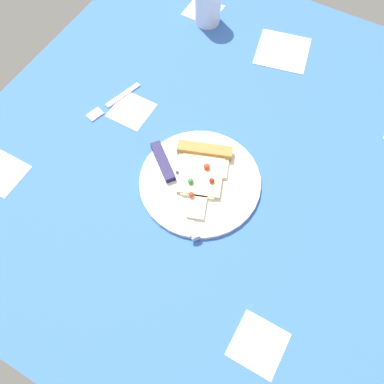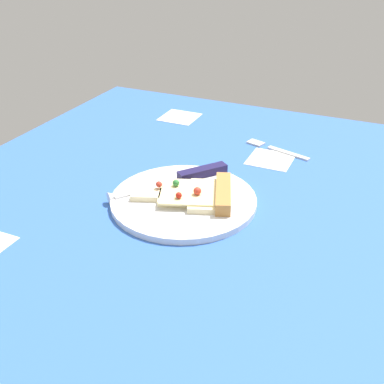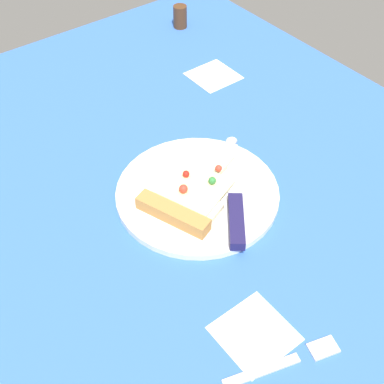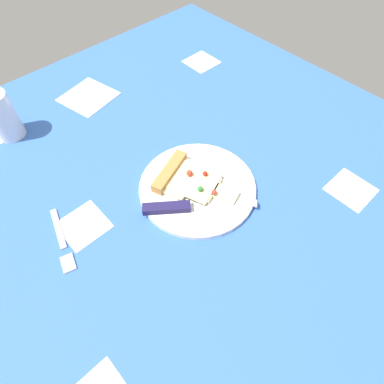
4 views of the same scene
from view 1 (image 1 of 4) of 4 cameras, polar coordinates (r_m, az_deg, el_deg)
ground_plane at (r=93.18cm, az=5.25°, el=4.47°), size 114.89×114.89×3.00cm
plate at (r=87.61cm, az=1.13°, el=1.43°), size 25.99×25.99×1.12cm
pizza_slice at (r=87.69cm, az=1.40°, el=3.31°), size 14.22×19.03×2.68cm
knife at (r=86.72cm, az=-3.05°, el=1.83°), size 20.11×16.56×2.45cm
drinking_glass at (r=116.89cm, az=2.25°, el=24.99°), size 6.89×6.89×11.97cm
fork at (r=101.90cm, az=-11.21°, el=12.16°), size 6.17×15.16×0.80cm
napkin at (r=114.43cm, az=12.54°, el=18.70°), size 15.52×15.52×0.40cm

